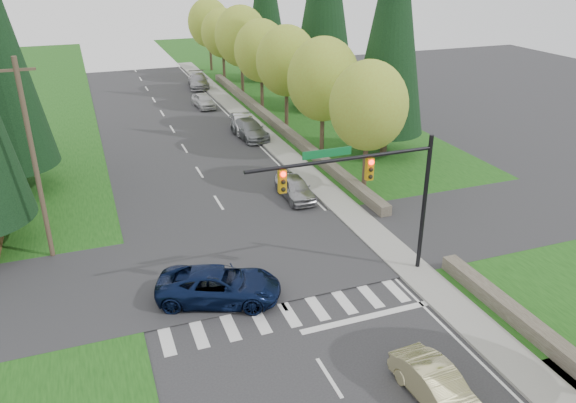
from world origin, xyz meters
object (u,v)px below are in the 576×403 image
suv_navy (219,285)px  parked_car_d (204,101)px  parked_car_c (243,123)px  parked_car_e (198,81)px  sedan_champagne (437,386)px  parked_car_a (295,188)px  parked_car_b (249,129)px

suv_navy → parked_car_d: bearing=10.0°
parked_car_c → parked_car_d: bearing=106.2°
parked_car_c → parked_car_e: bearing=97.4°
parked_car_d → parked_car_e: 8.94m
sedan_champagne → suv_navy: suv_navy is taller
parked_car_d → parked_car_e: parked_car_e is taller
suv_navy → parked_car_e: 42.60m
parked_car_a → suv_navy: bearing=-127.9°
parked_car_d → parked_car_a: bearing=-93.5°
parked_car_a → parked_car_b: parked_car_b is taller
sedan_champagne → parked_car_e: size_ratio=0.75×
suv_navy → parked_car_a: bearing=-16.3°
parked_car_e → parked_car_b: bearing=-82.4°
suv_navy → parked_car_a: 11.72m
sedan_champagne → parked_car_d: (1.25, 41.57, 0.03)m
sedan_champagne → suv_navy: size_ratio=0.73×
parked_car_c → parked_car_e: 17.83m
suv_navy → parked_car_c: size_ratio=1.22×
parked_car_c → suv_navy: bearing=-101.2°
suv_navy → parked_car_e: size_ratio=1.04×
parked_car_a → parked_car_b: (0.93, 12.82, 0.03)m
sedan_champagne → parked_car_b: parked_car_b is taller
sedan_champagne → parked_car_e: bearing=82.2°
parked_car_e → parked_car_d: bearing=-91.4°
parked_car_a → parked_car_d: (-0.47, 23.71, -0.02)m
suv_navy → parked_car_b: (8.10, 22.10, -0.03)m
sedan_champagne → parked_car_a: size_ratio=0.97×
parked_car_c → parked_car_e: (0.00, 17.83, 0.03)m
sedan_champagne → parked_car_c: size_ratio=0.89×
suv_navy → parked_car_d: suv_navy is taller
parked_car_d → sedan_champagne: bearing=-96.3°
parked_car_c → parked_car_e: parked_car_e is taller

